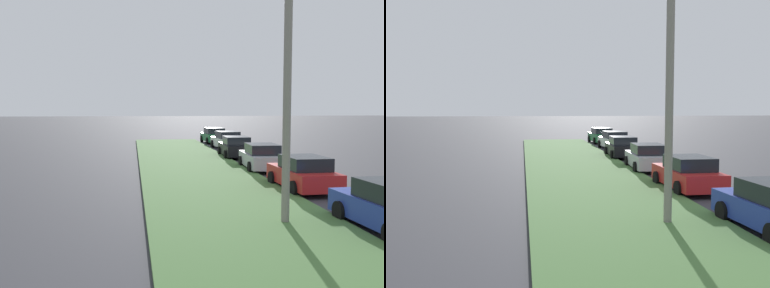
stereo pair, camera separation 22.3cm
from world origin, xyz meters
The scene contains 7 objects.
grass_median centered at (10.00, 8.37, 0.06)m, with size 60.00×6.00×0.12m, color #477238.
parked_car_red centered at (11.28, 4.58, 0.72)m, with size 4.35×2.11×1.47m.
parked_car_silver centered at (17.57, 4.62, 0.72)m, with size 4.39×2.20×1.47m.
parked_car_black centered at (23.92, 4.66, 0.72)m, with size 4.36×2.14×1.47m.
parked_car_white centered at (30.22, 3.98, 0.72)m, with size 4.40×2.21×1.47m.
parked_car_green centered at (36.34, 4.01, 0.72)m, with size 4.38×2.17×1.47m.
streetlight centered at (5.80, 6.87, 4.39)m, with size 0.61×2.87×7.50m.
Camera 2 is at (-7.58, 11.53, 3.60)m, focal length 43.67 mm.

